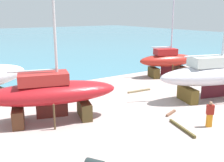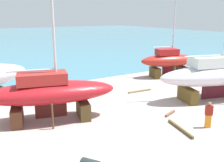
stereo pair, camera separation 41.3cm
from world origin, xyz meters
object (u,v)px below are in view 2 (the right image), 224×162
Objects in this scene: sailboat_mid_port at (216,74)px; worker at (209,114)px; sailboat_far_slipway at (50,92)px; sailboat_small_center at (169,61)px.

sailboat_mid_port is 6.37m from worker.
sailboat_mid_port reaches higher than sailboat_far_slipway.
sailboat_mid_port is 13.48m from sailboat_far_slipway.
sailboat_far_slipway is at bearing -175.99° from sailboat_mid_port.
worker is (-7.70, -11.48, -0.98)m from sailboat_small_center.
sailboat_far_slipway is at bearing -144.72° from sailboat_small_center.
sailboat_small_center is at bearing 33.87° from sailboat_far_slipway.
sailboat_far_slipway is 1.35× the size of sailboat_small_center.
sailboat_mid_port is 1.10× the size of sailboat_far_slipway.
sailboat_far_slipway is 10.31m from worker.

